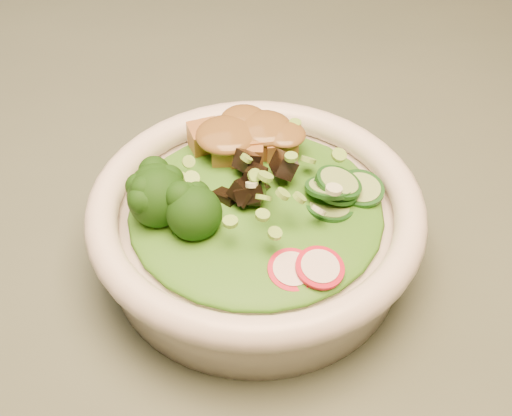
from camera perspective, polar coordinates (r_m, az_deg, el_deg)
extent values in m
cylinder|color=black|center=(1.21, 17.28, 1.46)|extent=(0.06, 0.06, 0.72)
cube|color=#475345|center=(0.62, -14.10, 1.42)|extent=(1.20, 0.80, 0.03)
cylinder|color=silver|center=(0.51, 0.00, -2.36)|extent=(0.21, 0.21, 0.05)
torus|color=silver|center=(0.49, 0.00, 0.00)|extent=(0.24, 0.24, 0.02)
ellipsoid|color=#246B16|center=(0.49, 0.00, 0.08)|extent=(0.18, 0.18, 0.02)
ellipsoid|color=brown|center=(0.52, -1.01, 5.95)|extent=(0.06, 0.05, 0.01)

